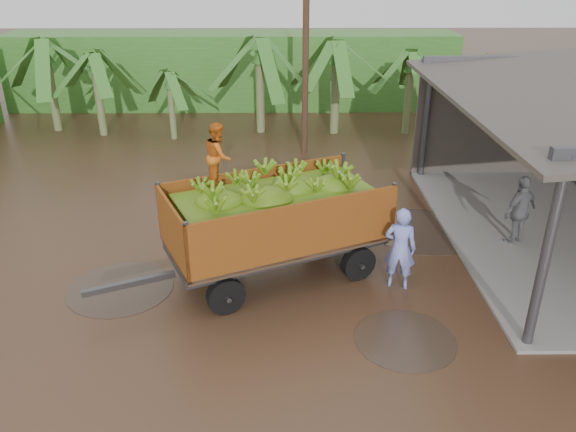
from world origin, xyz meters
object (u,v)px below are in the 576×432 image
object	(u,v)px
man_grey	(520,211)
man_blue	(400,248)
utility_pole	(306,44)
banana_trailer	(275,217)

from	to	relation	value
man_grey	man_blue	bearing A→B (deg)	-1.00
man_blue	utility_pole	world-z (taller)	utility_pole
banana_trailer	man_grey	bearing A→B (deg)	-11.71
banana_trailer	man_blue	world-z (taller)	banana_trailer
man_blue	man_grey	size ratio (longest dim) A/B	1.02
banana_trailer	man_grey	distance (m)	6.55
man_grey	utility_pole	xyz separation A→B (m)	(-5.33, 7.84, 3.12)
banana_trailer	man_grey	xyz separation A→B (m)	(6.37, 1.43, -0.53)
banana_trailer	man_grey	size ratio (longest dim) A/B	3.51
man_grey	utility_pole	size ratio (longest dim) A/B	0.24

